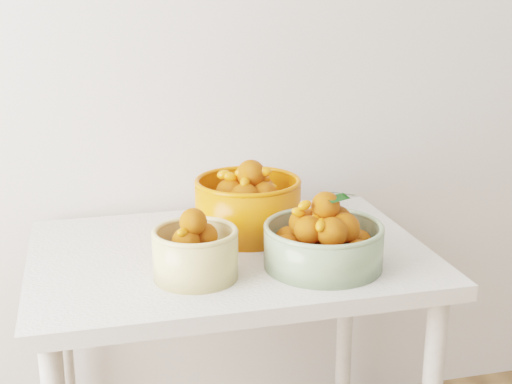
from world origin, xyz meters
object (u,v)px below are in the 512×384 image
table (230,285)px  bowl_cream (195,251)px  bowl_green (323,241)px  bowl_orange (248,205)px

table → bowl_cream: size_ratio=4.61×
bowl_cream → bowl_green: bowl_green is taller
bowl_green → bowl_orange: bearing=114.7°
bowl_cream → bowl_orange: (0.19, 0.26, 0.02)m
bowl_cream → bowl_green: size_ratio=0.67×
table → bowl_orange: (0.07, 0.11, 0.18)m
table → bowl_cream: bowl_cream is taller
table → bowl_orange: 0.22m
bowl_green → table: bearing=141.6°
table → bowl_orange: bearing=55.3°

